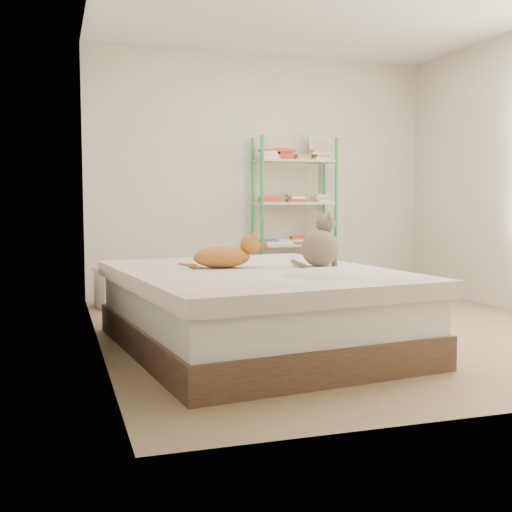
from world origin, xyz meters
name	(u,v)px	position (x,y,z in m)	size (l,w,h in m)	color
room	(344,166)	(0.00, 0.00, 1.30)	(3.81, 4.21, 2.61)	#96745E
bed	(255,309)	(-0.87, -0.42, 0.28)	(2.00, 2.37, 0.55)	brown
orange_cat	(222,254)	(-1.06, -0.25, 0.65)	(0.48, 0.26, 0.19)	#C37735
grey_cat	(320,240)	(-0.37, -0.40, 0.75)	(0.28, 0.34, 0.39)	#6D634E
shelf_unit	(295,218)	(0.31, 1.88, 0.84)	(0.88, 0.36, 1.74)	green
cardboard_box	(308,286)	(0.18, 1.19, 0.19)	(0.53, 0.50, 0.43)	#865E4B
white_bin	(115,287)	(-1.65, 1.59, 0.20)	(0.42, 0.39, 0.39)	silver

